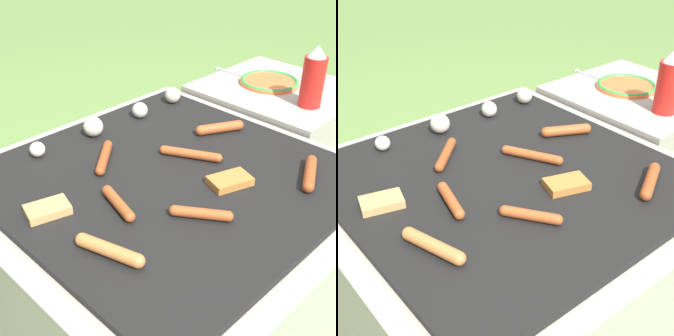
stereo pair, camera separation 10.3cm
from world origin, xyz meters
The scene contains 16 objects.
ground_plane centered at (0.00, 0.00, 0.00)m, with size 14.00×14.00×0.00m, color #608442.
grill centered at (0.00, 0.00, 0.22)m, with size 0.93×0.93×0.44m.
side_ledge centered at (0.72, 0.13, 0.22)m, with size 0.50×0.54×0.44m.
sausage_front_right centered at (0.24, -0.27, 0.45)m, with size 0.15×0.09×0.03m.
sausage_front_center centered at (-0.08, -0.18, 0.45)m, with size 0.09×0.13×0.02m.
sausage_mid_left centered at (0.28, 0.06, 0.46)m, with size 0.14×0.09×0.03m.
sausage_back_left centered at (-0.30, -0.13, 0.45)m, with size 0.07×0.16×0.03m.
sausage_front_left centered at (0.11, 0.02, 0.45)m, with size 0.10×0.16×0.02m.
sausage_back_right centered at (-0.18, -0.02, 0.45)m, with size 0.06×0.14×0.03m.
sausage_mid_right centered at (-0.07, 0.17, 0.45)m, with size 0.13×0.12×0.03m.
bread_slice_center centered at (-0.31, 0.08, 0.45)m, with size 0.11×0.09×0.02m.
bread_slice_right centered at (0.08, -0.14, 0.45)m, with size 0.12×0.10×0.02m.
mushroom_row centered at (0.00, 0.32, 0.47)m, with size 0.76×0.06×0.06m.
plate_colorful centered at (0.72, 0.18, 0.45)m, with size 0.22×0.22×0.02m.
condiment_bottle centered at (0.65, -0.03, 0.54)m, with size 0.08×0.08×0.21m.
fork_utensil centered at (0.71, 0.34, 0.44)m, with size 0.02×0.21×0.01m.
Camera 2 is at (-0.65, -0.79, 1.08)m, focal length 50.00 mm.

